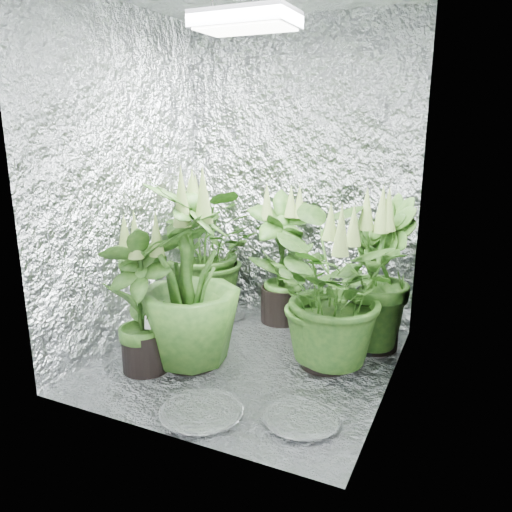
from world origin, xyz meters
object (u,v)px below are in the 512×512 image
object	(u,v)px
grow_lamp	(245,20)
circulation_fan	(363,323)
plant_f	(143,301)
plant_e	(328,292)
plant_b	(281,261)
plant_c	(377,277)
plant_d	(189,279)
plant_a	(206,247)

from	to	relation	value
grow_lamp	circulation_fan	xyz separation A→B (m)	(0.57, 0.42, -1.65)
plant_f	grow_lamp	bearing A→B (deg)	35.54
plant_e	plant_b	bearing A→B (deg)	133.25
grow_lamp	plant_b	xyz separation A→B (m)	(-0.05, 0.64, -1.39)
plant_b	circulation_fan	distance (m)	0.71
plant_c	plant_f	distance (m)	1.37
plant_d	circulation_fan	distance (m)	1.09
plant_b	plant_d	distance (m)	0.85
plant_d	plant_b	bearing A→B (deg)	74.80
plant_b	plant_d	world-z (taller)	plant_d
plant_c	plant_e	distance (m)	0.41
plant_c	circulation_fan	size ratio (longest dim) A/B	2.47
plant_c	plant_d	size ratio (longest dim) A/B	0.90
plant_a	plant_d	world-z (taller)	plant_d
plant_c	plant_d	xyz separation A→B (m)	(-0.89, -0.67, 0.06)
plant_f	plant_a	bearing A→B (deg)	99.97
plant_d	circulation_fan	world-z (taller)	plant_d
plant_a	plant_e	world-z (taller)	plant_a
plant_e	plant_a	bearing A→B (deg)	154.42
plant_b	plant_e	distance (m)	0.70
plant_d	plant_f	distance (m)	0.28
plant_a	plant_e	xyz separation A→B (m)	(1.07, -0.51, -0.03)
plant_c	plant_f	world-z (taller)	plant_c
plant_a	plant_b	bearing A→B (deg)	0.00
plant_f	plant_d	bearing A→B (deg)	39.32
plant_a	plant_b	distance (m)	0.59
grow_lamp	circulation_fan	bearing A→B (deg)	36.17
plant_e	plant_f	bearing A→B (deg)	-152.89
plant_b	plant_a	bearing A→B (deg)	-180.00
plant_b	plant_d	size ratio (longest dim) A/B	0.86
grow_lamp	plant_a	distance (m)	1.63
plant_f	plant_c	bearing A→B (deg)	37.22
plant_b	plant_e	size ratio (longest dim) A/B	1.02
plant_a	plant_d	bearing A→B (deg)	-65.63
plant_d	grow_lamp	bearing A→B (deg)	32.54
grow_lamp	plant_e	bearing A→B (deg)	16.36
plant_a	plant_c	distance (m)	1.27
grow_lamp	plant_f	distance (m)	1.53
plant_a	plant_d	distance (m)	0.89
plant_d	plant_e	xyz separation A→B (m)	(0.70, 0.30, -0.07)
plant_e	circulation_fan	bearing A→B (deg)	64.26
grow_lamp	circulation_fan	distance (m)	1.80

